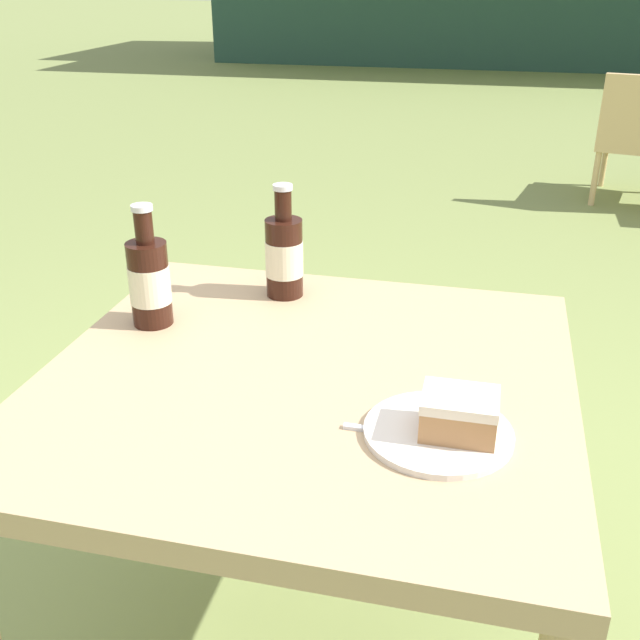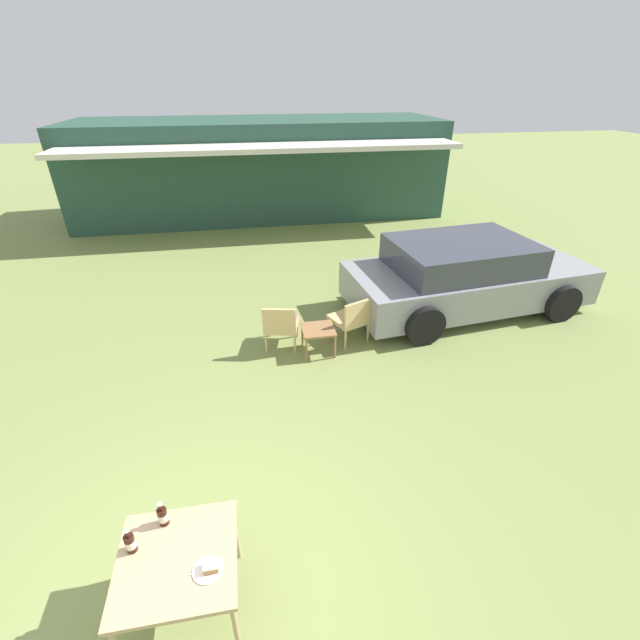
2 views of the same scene
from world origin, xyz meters
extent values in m
plane|color=olive|center=(0.00, 0.00, 0.00)|extent=(60.00, 60.00, 0.00)
cube|color=#284C3D|center=(1.31, 11.57, 1.33)|extent=(10.47, 3.27, 2.66)
cube|color=silver|center=(1.31, 9.33, 2.18)|extent=(9.95, 1.20, 0.12)
cube|color=gray|center=(4.54, 4.48, 0.49)|extent=(4.43, 2.24, 0.62)
cube|color=#383D47|center=(4.33, 4.46, 1.04)|extent=(2.51, 1.88, 0.48)
cylinder|color=black|center=(5.76, 5.54, 0.33)|extent=(0.67, 0.27, 0.65)
cylinder|color=black|center=(5.96, 3.72, 0.33)|extent=(0.67, 0.27, 0.65)
cylinder|color=black|center=(3.13, 5.25, 0.33)|extent=(0.67, 0.27, 0.65)
cylinder|color=black|center=(3.33, 3.43, 0.33)|extent=(0.67, 0.27, 0.65)
cylinder|color=tan|center=(1.39, 3.98, 0.16)|extent=(0.04, 0.04, 0.32)
cylinder|color=tan|center=(0.95, 4.07, 0.16)|extent=(0.04, 0.04, 0.32)
cylinder|color=tan|center=(1.29, 3.51, 0.16)|extent=(0.04, 0.04, 0.32)
cylinder|color=tan|center=(0.85, 3.60, 0.16)|extent=(0.04, 0.04, 0.32)
cube|color=tan|center=(1.12, 3.79, 0.35)|extent=(0.60, 0.63, 0.06)
cube|color=tan|center=(1.07, 3.55, 0.57)|extent=(0.50, 0.15, 0.38)
cube|color=#995193|center=(1.12, 3.79, 0.41)|extent=(0.53, 0.54, 0.05)
cylinder|color=tan|center=(2.31, 4.09, 0.16)|extent=(0.04, 0.04, 0.32)
cylinder|color=tan|center=(1.90, 3.92, 0.16)|extent=(0.04, 0.04, 0.32)
cylinder|color=tan|center=(2.49, 3.65, 0.16)|extent=(0.04, 0.04, 0.32)
cylinder|color=tan|center=(2.08, 3.48, 0.16)|extent=(0.04, 0.04, 0.32)
cube|color=tan|center=(2.19, 3.79, 0.35)|extent=(0.67, 0.68, 0.06)
cube|color=tan|center=(2.29, 3.57, 0.57)|extent=(0.48, 0.24, 0.38)
cube|color=#996B42|center=(1.65, 3.48, 0.40)|extent=(0.49, 0.47, 0.03)
cylinder|color=#996B42|center=(1.43, 3.27, 0.19)|extent=(0.03, 0.03, 0.38)
cylinder|color=#996B42|center=(1.87, 3.27, 0.19)|extent=(0.03, 0.03, 0.38)
cylinder|color=#996B42|center=(1.43, 3.69, 0.19)|extent=(0.03, 0.03, 0.38)
cylinder|color=#996B42|center=(1.87, 3.69, 0.19)|extent=(0.03, 0.03, 0.38)
cube|color=tan|center=(0.00, 0.00, 0.69)|extent=(0.86, 0.84, 0.04)
cylinder|color=tan|center=(0.39, -0.38, 0.33)|extent=(0.04, 0.04, 0.67)
cylinder|color=tan|center=(-0.39, 0.38, 0.33)|extent=(0.04, 0.04, 0.67)
cylinder|color=tan|center=(0.39, 0.38, 0.33)|extent=(0.04, 0.04, 0.67)
cylinder|color=silver|center=(0.23, -0.13, 0.71)|extent=(0.21, 0.21, 0.01)
cube|color=#AD7A4C|center=(0.25, -0.13, 0.74)|extent=(0.10, 0.08, 0.05)
cube|color=silver|center=(0.25, -0.13, 0.77)|extent=(0.11, 0.08, 0.02)
cylinder|color=black|center=(-0.12, 0.30, 0.79)|extent=(0.07, 0.07, 0.16)
cylinder|color=black|center=(-0.12, 0.30, 0.89)|extent=(0.03, 0.03, 0.06)
cylinder|color=silver|center=(-0.12, 0.30, 0.93)|extent=(0.04, 0.04, 0.01)
cylinder|color=beige|center=(-0.12, 0.30, 0.79)|extent=(0.08, 0.08, 0.07)
cylinder|color=black|center=(-0.32, 0.12, 0.79)|extent=(0.07, 0.07, 0.16)
cylinder|color=black|center=(-0.32, 0.12, 0.89)|extent=(0.03, 0.03, 0.06)
cylinder|color=silver|center=(-0.32, 0.12, 0.93)|extent=(0.04, 0.04, 0.01)
cylinder|color=beige|center=(-0.32, 0.12, 0.79)|extent=(0.08, 0.08, 0.07)
cube|color=silver|center=(0.18, -0.14, 0.71)|extent=(0.17, 0.01, 0.01)
camera|label=1|loc=(0.27, -1.03, 1.31)|focal=42.00mm
camera|label=2|loc=(0.70, -1.98, 3.74)|focal=24.00mm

